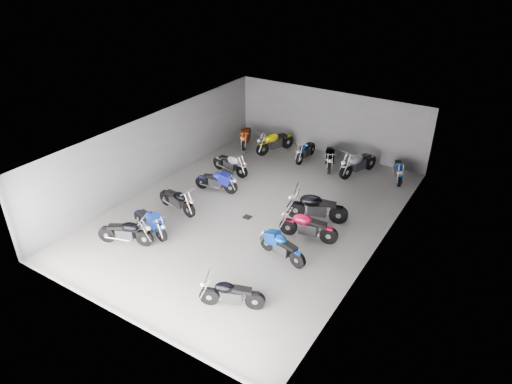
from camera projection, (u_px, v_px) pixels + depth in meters
ground at (254, 212)px, 18.30m from camera, size 14.00×14.00×0.00m
wall_back at (329, 122)px, 22.71m from camera, size 10.00×0.10×3.20m
wall_left at (157, 148)px, 19.85m from camera, size 0.10×14.00×3.20m
wall_right at (381, 212)px, 15.19m from camera, size 0.10×14.00×3.20m
ceiling at (254, 137)px, 16.74m from camera, size 10.00×14.00×0.04m
drain_grate at (247, 217)px, 17.92m from camera, size 0.32×0.32×0.01m
motorcycle_left_a at (126, 232)px, 16.13m from camera, size 1.95×0.90×0.90m
motorcycle_left_b at (150, 222)px, 16.72m from camera, size 2.02×0.64×0.90m
motorcycle_left_c at (177, 200)px, 18.11m from camera, size 2.04×0.52×0.90m
motorcycle_left_e at (217, 181)px, 19.57m from camera, size 1.96×0.54×0.87m
motorcycle_left_f at (231, 164)px, 21.07m from camera, size 2.05×0.48×0.90m
motorcycle_right_a at (231, 294)px, 13.34m from camera, size 1.85×0.93×0.87m
motorcycle_right_c at (282, 246)px, 15.40m from camera, size 1.96×0.58×0.87m
motorcycle_right_d at (308, 226)px, 16.39m from camera, size 2.17×0.58×0.96m
motorcycle_right_e at (316, 207)px, 17.47m from camera, size 2.30×0.92×1.05m
motorcycle_back_a at (246, 136)px, 23.99m from camera, size 0.97×1.98×0.93m
motorcycle_back_b at (275, 142)px, 23.19m from camera, size 0.99×2.22×1.02m
motorcycle_back_c at (305, 151)px, 22.40m from camera, size 0.40×2.00×0.88m
motorcycle_back_d at (330, 157)px, 21.66m from camera, size 1.02×2.04×0.95m
motorcycle_back_e at (358, 163)px, 20.94m from camera, size 0.96×2.29×1.05m
motorcycle_back_f at (398, 170)px, 20.52m from camera, size 0.87×1.89×0.88m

